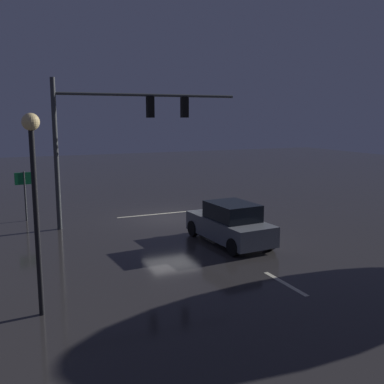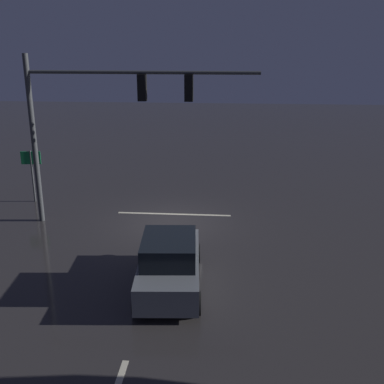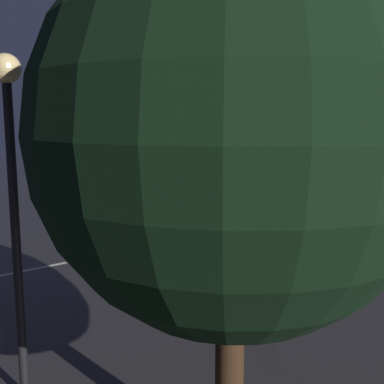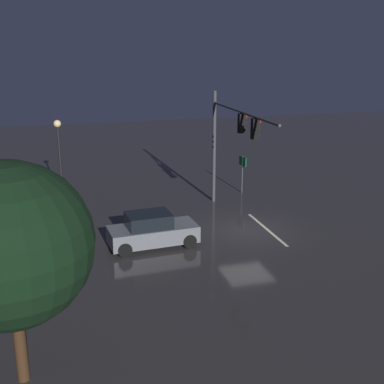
# 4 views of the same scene
# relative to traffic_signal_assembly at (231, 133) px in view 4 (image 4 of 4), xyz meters

# --- Properties ---
(ground_plane) EXTENTS (80.00, 80.00, 0.00)m
(ground_plane) POSITION_rel_traffic_signal_assembly_xyz_m (-2.60, -0.09, -4.81)
(ground_plane) COLOR #2D2B2B
(traffic_signal_assembly) EXTENTS (9.10, 0.47, 6.86)m
(traffic_signal_assembly) POSITION_rel_traffic_signal_assembly_xyz_m (0.00, 0.00, 0.00)
(traffic_signal_assembly) COLOR #383A3D
(traffic_signal_assembly) RESTS_ON ground_plane
(lane_dash_far) EXTENTS (0.16, 2.20, 0.01)m
(lane_dash_far) POSITION_rel_traffic_signal_assembly_xyz_m (-2.60, 3.91, -4.80)
(lane_dash_far) COLOR beige
(lane_dash_far) RESTS_ON ground_plane
(lane_dash_mid) EXTENTS (0.16, 2.20, 0.01)m
(lane_dash_mid) POSITION_rel_traffic_signal_assembly_xyz_m (-2.60, 9.91, -4.80)
(lane_dash_mid) COLOR beige
(lane_dash_mid) RESTS_ON ground_plane
(stop_bar) EXTENTS (5.00, 0.16, 0.01)m
(stop_bar) POSITION_rel_traffic_signal_assembly_xyz_m (-2.60, -1.19, -4.80)
(stop_bar) COLOR beige
(stop_bar) RESTS_ON ground_plane
(car_approaching) EXTENTS (2.17, 4.47, 1.70)m
(car_approaching) POSITION_rel_traffic_signal_assembly_xyz_m (-3.21, 5.18, -4.01)
(car_approaching) COLOR slate
(car_approaching) RESTS_ON ground_plane
(street_lamp_right_kerb) EXTENTS (0.44, 0.44, 5.25)m
(street_lamp_right_kerb) POSITION_rel_traffic_signal_assembly_xyz_m (4.58, 9.16, -1.15)
(street_lamp_right_kerb) COLOR black
(street_lamp_right_kerb) RESTS_ON ground_plane
(route_sign) EXTENTS (0.90, 0.17, 2.49)m
(route_sign) POSITION_rel_traffic_signal_assembly_xyz_m (4.20, -2.39, -3.01)
(route_sign) COLOR #383A3D
(route_sign) RESTS_ON ground_plane
(tree_left_near) EXTENTS (4.69, 4.69, 6.66)m
(tree_left_near) POSITION_rel_traffic_signal_assembly_xyz_m (-12.24, 10.90, -0.50)
(tree_left_near) COLOR #382314
(tree_left_near) RESTS_ON ground_plane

